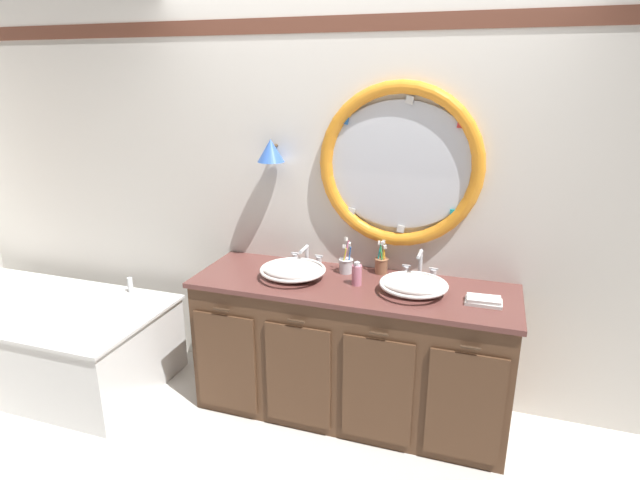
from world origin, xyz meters
name	(u,v)px	position (x,y,z in m)	size (l,w,h in m)	color
ground_plane	(324,430)	(0.00, 0.00, 0.00)	(14.00, 14.00, 0.00)	silver
back_wall_assembly	(356,196)	(0.02, 0.59, 1.32)	(6.40, 0.26, 2.60)	silver
vanity_counter	(351,349)	(0.09, 0.25, 0.44)	(1.91, 0.64, 0.87)	brown
bathtub	(43,332)	(-2.04, -0.04, 0.34)	(1.73, 0.91, 0.66)	white
sink_basin_left	(293,270)	(-0.27, 0.22, 0.92)	(0.40, 0.40, 0.10)	white
sink_basin_right	(414,285)	(0.45, 0.22, 0.92)	(0.39, 0.39, 0.10)	white
faucet_set_left	(306,257)	(-0.27, 0.47, 0.92)	(0.22, 0.14, 0.13)	silver
faucet_set_right	(420,267)	(0.45, 0.47, 0.94)	(0.21, 0.15, 0.18)	silver
toothbrush_holder_left	(346,265)	(0.01, 0.41, 0.92)	(0.09, 0.09, 0.23)	silver
toothbrush_holder_right	(381,264)	(0.22, 0.47, 0.93)	(0.09, 0.09, 0.21)	#996647
soap_dispenser	(357,274)	(0.12, 0.24, 0.93)	(0.06, 0.07, 0.15)	pink
folded_hand_towel	(484,301)	(0.84, 0.20, 0.89)	(0.19, 0.11, 0.04)	white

